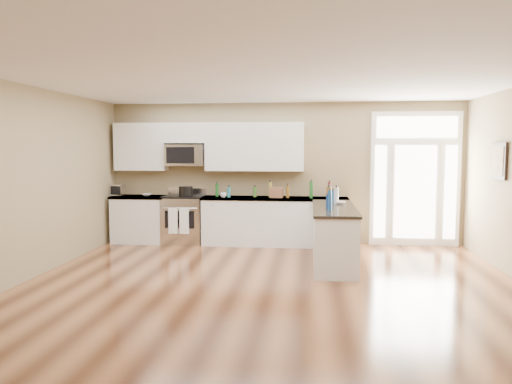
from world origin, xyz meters
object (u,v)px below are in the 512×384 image
at_px(stockpot, 186,191).
at_px(toaster_oven, 118,190).
at_px(kitchen_range, 184,219).
at_px(peninsula_cabinet, 334,237).

height_order(stockpot, toaster_oven, toaster_oven).
height_order(kitchen_range, toaster_oven, toaster_oven).
relative_size(stockpot, toaster_oven, 1.03).
xyz_separation_m(peninsula_cabinet, toaster_oven, (-4.28, 1.47, 0.62)).
bearing_deg(peninsula_cabinet, toaster_oven, 161.01).
bearing_deg(peninsula_cabinet, kitchen_range, 153.49).
bearing_deg(kitchen_range, stockpot, -55.54).
height_order(peninsula_cabinet, stockpot, stockpot).
bearing_deg(peninsula_cabinet, stockpot, 154.75).
distance_m(peninsula_cabinet, kitchen_range, 3.24).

